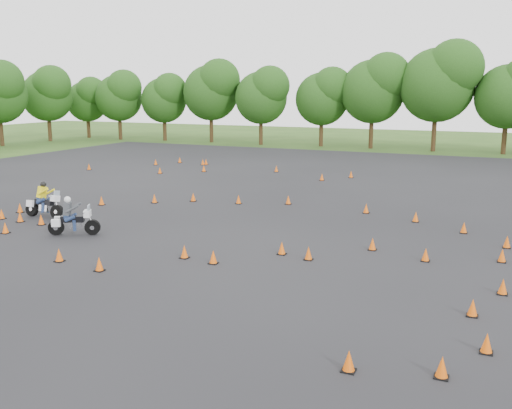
{
  "coord_description": "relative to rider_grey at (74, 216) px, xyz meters",
  "views": [
    {
      "loc": [
        9.4,
        -17.24,
        5.88
      ],
      "look_at": [
        0.0,
        4.0,
        1.2
      ],
      "focal_mm": 40.0,
      "sensor_mm": 36.0,
      "label": 1
    }
  ],
  "objects": [
    {
      "name": "asphalt_pad",
      "position": [
        6.68,
        5.4,
        -0.81
      ],
      "size": [
        62.0,
        62.0,
        0.0
      ],
      "primitive_type": "plane",
      "color": "black",
      "rests_on": "ground"
    },
    {
      "name": "ground",
      "position": [
        6.68,
        -0.6,
        -0.82
      ],
      "size": [
        140.0,
        140.0,
        0.0
      ],
      "primitive_type": "plane",
      "color": "#2D5119",
      "rests_on": "ground"
    },
    {
      "name": "rider_grey",
      "position": [
        0.0,
        0.0,
        0.0
      ],
      "size": [
        2.18,
        1.51,
        1.63
      ],
      "primitive_type": null,
      "rotation": [
        0.0,
        0.0,
        0.45
      ],
      "color": "#3A3D41",
      "rests_on": "ground"
    },
    {
      "name": "traffic_cones",
      "position": [
        5.56,
        6.02,
        -0.59
      ],
      "size": [
        35.96,
        32.63,
        0.45
      ],
      "color": "#E45709",
      "rests_on": "asphalt_pad"
    },
    {
      "name": "treeline",
      "position": [
        6.99,
        34.67,
        3.73
      ],
      "size": [
        86.96,
        32.07,
        10.98
      ],
      "color": "#1E4413",
      "rests_on": "ground"
    },
    {
      "name": "rider_yellow",
      "position": [
        -3.54,
        1.93,
        0.03
      ],
      "size": [
        2.18,
        0.68,
        1.68
      ],
      "primitive_type": null,
      "rotation": [
        0.0,
        0.0,
        -0.0
      ],
      "color": "yellow",
      "rests_on": "ground"
    }
  ]
}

